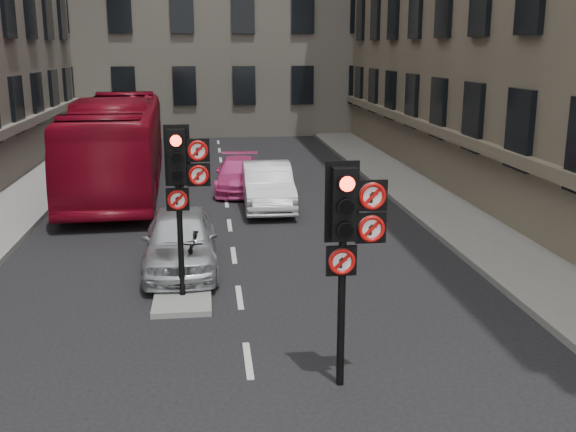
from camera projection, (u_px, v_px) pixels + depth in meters
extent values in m
plane|color=black|center=(257.00, 424.00, 9.59)|extent=(120.00, 120.00, 0.00)
cube|color=gray|center=(450.00, 208.00, 21.95)|extent=(3.00, 50.00, 0.16)
cube|color=gray|center=(183.00, 297.00, 14.25)|extent=(1.20, 2.00, 0.12)
cylinder|color=black|center=(341.00, 314.00, 10.42)|extent=(0.12, 0.12, 2.40)
cube|color=black|center=(344.00, 204.00, 9.99)|extent=(0.36, 0.28, 1.10)
cube|color=black|center=(342.00, 202.00, 10.11)|extent=(0.52, 0.03, 1.25)
cylinder|color=#FF1407|center=(347.00, 184.00, 9.67)|extent=(0.22, 0.01, 0.22)
cylinder|color=black|center=(347.00, 208.00, 9.75)|extent=(0.22, 0.01, 0.22)
cylinder|color=black|center=(346.00, 231.00, 9.84)|extent=(0.22, 0.01, 0.22)
cube|color=black|center=(372.00, 195.00, 9.99)|extent=(0.47, 0.05, 0.47)
cylinder|color=white|center=(372.00, 196.00, 9.95)|extent=(0.41, 0.02, 0.41)
torus|color=#BF0C0A|center=(373.00, 196.00, 9.94)|extent=(0.41, 0.06, 0.41)
cube|color=#BF0C0A|center=(373.00, 196.00, 9.93)|extent=(0.25, 0.01, 0.25)
cube|color=black|center=(371.00, 228.00, 10.11)|extent=(0.47, 0.05, 0.47)
cylinder|color=white|center=(371.00, 229.00, 10.07)|extent=(0.41, 0.02, 0.41)
torus|color=#BF0C0A|center=(372.00, 229.00, 10.06)|extent=(0.41, 0.06, 0.41)
cube|color=#BF0C0A|center=(372.00, 229.00, 10.05)|extent=(0.25, 0.01, 0.25)
cube|color=black|center=(341.00, 261.00, 10.18)|extent=(0.47, 0.05, 0.47)
cylinder|color=white|center=(342.00, 262.00, 10.15)|extent=(0.41, 0.02, 0.41)
torus|color=#BF0C0A|center=(342.00, 262.00, 10.13)|extent=(0.41, 0.06, 0.41)
cube|color=#BF0C0A|center=(342.00, 262.00, 10.13)|extent=(0.25, 0.01, 0.25)
cylinder|color=black|center=(180.00, 240.00, 13.94)|extent=(0.12, 0.12, 2.40)
cube|color=black|center=(177.00, 156.00, 13.51)|extent=(0.36, 0.28, 1.10)
cube|color=black|center=(177.00, 155.00, 13.64)|extent=(0.52, 0.03, 1.25)
cylinder|color=#FF1407|center=(176.00, 141.00, 13.19)|extent=(0.22, 0.02, 0.22)
cylinder|color=black|center=(176.00, 158.00, 13.27)|extent=(0.22, 0.02, 0.22)
cylinder|color=black|center=(177.00, 176.00, 13.36)|extent=(0.22, 0.02, 0.22)
cube|color=black|center=(198.00, 150.00, 13.51)|extent=(0.47, 0.05, 0.47)
cylinder|color=white|center=(198.00, 151.00, 13.47)|extent=(0.41, 0.02, 0.41)
torus|color=#BF0C0A|center=(198.00, 151.00, 13.46)|extent=(0.41, 0.06, 0.41)
cube|color=#BF0C0A|center=(198.00, 151.00, 13.45)|extent=(0.25, 0.02, 0.25)
cube|color=black|center=(199.00, 175.00, 13.63)|extent=(0.47, 0.05, 0.47)
cylinder|color=white|center=(199.00, 175.00, 13.59)|extent=(0.41, 0.02, 0.41)
torus|color=#BF0C0A|center=(199.00, 175.00, 13.58)|extent=(0.41, 0.06, 0.41)
cube|color=#BF0C0A|center=(199.00, 175.00, 13.58)|extent=(0.25, 0.02, 0.25)
cube|color=black|center=(178.00, 199.00, 13.71)|extent=(0.47, 0.05, 0.47)
cylinder|color=white|center=(178.00, 200.00, 13.67)|extent=(0.41, 0.02, 0.41)
torus|color=#BF0C0A|center=(178.00, 200.00, 13.65)|extent=(0.41, 0.06, 0.41)
cube|color=#BF0C0A|center=(178.00, 200.00, 13.65)|extent=(0.25, 0.02, 0.25)
imported|color=#B8BBC0|center=(180.00, 240.00, 16.08)|extent=(1.81, 4.30, 1.45)
imported|color=silver|center=(267.00, 186.00, 22.24)|extent=(1.61, 4.48, 1.47)
imported|color=#E34293|center=(239.00, 175.00, 24.85)|extent=(1.96, 4.26, 1.20)
imported|color=maroon|center=(117.00, 145.00, 24.63)|extent=(3.36, 12.36, 3.41)
imported|color=black|center=(194.00, 259.00, 15.11)|extent=(0.80, 1.95, 1.14)
imported|color=black|center=(179.00, 210.00, 18.09)|extent=(0.77, 0.60, 1.88)
cylinder|color=black|center=(180.00, 239.00, 14.70)|extent=(0.06, 0.06, 2.04)
cube|color=navy|center=(178.00, 198.00, 14.43)|extent=(0.35, 0.13, 0.29)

